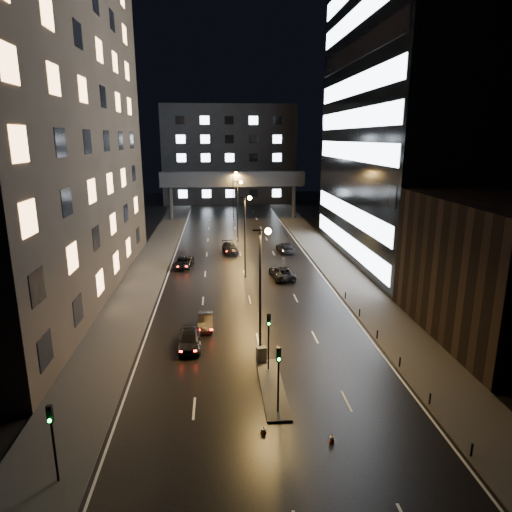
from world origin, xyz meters
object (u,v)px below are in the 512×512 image
at_px(car_away_b, 206,321).
at_px(car_toward_a, 282,272).
at_px(car_away_c, 183,262).
at_px(car_toward_b, 285,248).
at_px(utility_cabinet, 261,354).
at_px(car_away_d, 230,248).
at_px(car_away_a, 189,339).

distance_m(car_away_b, car_toward_a, 17.08).
distance_m(car_away_c, car_toward_b, 16.48).
xyz_separation_m(car_away_c, car_toward_a, (12.48, -5.96, 0.07)).
bearing_deg(car_toward_b, car_away_c, 19.94).
xyz_separation_m(car_away_c, utility_cabinet, (7.88, -27.59, 0.07)).
distance_m(car_toward_a, car_toward_b, 13.33).
bearing_deg(car_away_b, car_away_d, 84.02).
height_order(car_away_c, car_toward_a, car_toward_a).
xyz_separation_m(car_toward_a, utility_cabinet, (-4.60, -21.63, -0.01)).
relative_size(car_away_a, car_toward_a, 0.85).
bearing_deg(car_away_a, car_toward_b, 66.07).
height_order(car_away_d, utility_cabinet, car_away_d).
height_order(car_away_b, car_toward_b, car_toward_b).
relative_size(car_away_b, car_toward_b, 0.78).
bearing_deg(car_toward_b, utility_cabinet, 72.84).
relative_size(car_away_c, car_toward_b, 0.97).
bearing_deg(car_toward_a, car_away_b, 52.34).
relative_size(car_away_d, utility_cabinet, 4.28).
distance_m(car_away_a, car_toward_b, 34.04).
bearing_deg(car_away_a, utility_cabinet, -31.19).
xyz_separation_m(car_away_d, car_toward_b, (8.36, -0.44, -0.01)).
bearing_deg(car_away_c, car_away_d, 57.27).
xyz_separation_m(car_away_c, car_away_d, (6.48, 7.60, 0.06)).
height_order(car_away_a, car_toward_b, car_away_a).
relative_size(car_away_a, car_away_c, 0.94).
relative_size(car_away_b, car_away_c, 0.80).
height_order(car_away_b, car_away_d, car_away_d).
distance_m(car_toward_a, utility_cabinet, 22.11).
distance_m(car_away_d, car_toward_a, 14.83).
bearing_deg(car_away_d, car_toward_b, -10.10).
height_order(car_away_b, car_toward_a, car_toward_a).
relative_size(car_away_d, car_toward_a, 0.94).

